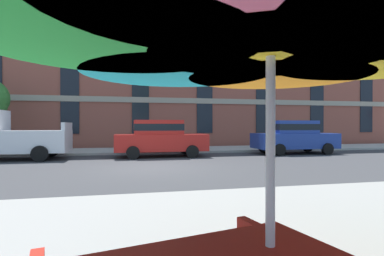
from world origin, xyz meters
name	(u,v)px	position (x,y,z in m)	size (l,w,h in m)	color
ground_plane	(151,168)	(0.00, 0.00, 0.00)	(120.00, 120.00, 0.00)	#38383A
sidewalk_far	(142,150)	(0.00, 6.80, 0.06)	(56.00, 3.60, 0.12)	#B2ADA3
apartment_building	(137,68)	(0.00, 14.99, 6.40)	(39.16, 12.08, 12.80)	#934C3D
pickup_white	(1,137)	(-6.24, 3.70, 1.03)	(5.10, 2.12, 2.20)	silver
sedan_red	(160,137)	(0.71, 3.70, 0.95)	(4.40, 1.98, 1.78)	#B21E19
sedan_blue	(294,136)	(7.92, 3.70, 0.95)	(4.40, 1.98, 1.78)	navy
patio_umbrella	(271,20)	(0.05, -9.00, 2.19)	(3.44, 3.19, 2.48)	silver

